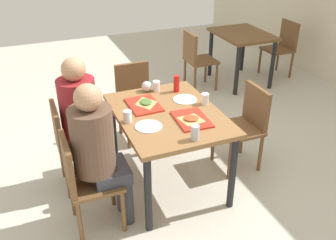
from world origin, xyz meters
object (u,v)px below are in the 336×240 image
(chair_far_side, at_px, (246,122))
(tray_red_near, at_px, (144,105))
(soda_can, at_px, (195,133))
(chair_near_right, at_px, (83,178))
(background_chair_near, at_px, (196,57))
(plastic_cup_b, at_px, (128,116))
(paper_plate_center, at_px, (185,99))
(pizza_slice_b, at_px, (191,119))
(plastic_cup_c, at_px, (156,86))
(background_table, at_px, (242,42))
(pizza_slice_a, at_px, (146,102))
(chair_near_left, at_px, (70,141))
(person_in_red, at_px, (83,114))
(chair_left_end, at_px, (135,96))
(tray_red_far, at_px, (192,119))
(paper_plate_near_edge, at_px, (149,126))
(foil_bundle, at_px, (147,86))
(background_chair_far, at_px, (282,45))
(main_table, at_px, (168,122))
(plastic_cup_a, at_px, (205,99))
(person_in_brown_jacket, at_px, (98,147))
(condiment_bottle, at_px, (176,84))

(chair_far_side, height_order, tray_red_near, chair_far_side)
(soda_can, bearing_deg, chair_near_right, -103.46)
(background_chair_near, bearing_deg, plastic_cup_b, -39.23)
(paper_plate_center, bearing_deg, chair_near_right, -66.50)
(paper_plate_center, bearing_deg, pizza_slice_b, -17.25)
(tray_red_near, xyz_separation_m, plastic_cup_b, (0.23, -0.22, 0.04))
(plastic_cup_c, bearing_deg, pizza_slice_b, 4.41)
(background_table, bearing_deg, tray_red_near, -51.10)
(pizza_slice_a, bearing_deg, chair_near_left, -96.27)
(background_chair_near, bearing_deg, chair_near_left, -51.65)
(plastic_cup_b, height_order, background_chair_near, plastic_cup_b)
(chair_near_left, relative_size, paper_plate_center, 3.80)
(person_in_red, xyz_separation_m, pizza_slice_a, (0.08, 0.55, 0.04))
(chair_near_right, xyz_separation_m, background_chair_near, (-2.16, 2.00, 0.00))
(chair_left_end, distance_m, plastic_cup_c, 0.59)
(tray_red_near, height_order, plastic_cup_c, plastic_cup_c)
(chair_near_left, relative_size, background_table, 0.93)
(tray_red_far, relative_size, background_table, 0.40)
(chair_far_side, height_order, pizza_slice_b, chair_far_side)
(chair_near_left, bearing_deg, tray_red_far, 62.76)
(chair_left_end, xyz_separation_m, plastic_cup_b, (0.99, -0.37, 0.31))
(paper_plate_near_edge, relative_size, foil_bundle, 2.20)
(person_in_red, relative_size, pizza_slice_b, 5.19)
(chair_near_left, bearing_deg, background_chair_far, 114.52)
(main_table, distance_m, plastic_cup_a, 0.40)
(chair_far_side, distance_m, paper_plate_center, 0.66)
(pizza_slice_a, xyz_separation_m, soda_can, (0.70, 0.15, 0.04))
(person_in_brown_jacket, height_order, pizza_slice_b, person_in_brown_jacket)
(plastic_cup_c, bearing_deg, tray_red_far, 5.63)
(plastic_cup_b, bearing_deg, condiment_bottle, 123.49)
(person_in_red, bearing_deg, tray_red_near, 80.70)
(tray_red_near, height_order, paper_plate_near_edge, tray_red_near)
(pizza_slice_b, height_order, soda_can, soda_can)
(soda_can, xyz_separation_m, condiment_bottle, (-0.86, 0.22, 0.02))
(chair_far_side, xyz_separation_m, plastic_cup_b, (0.03, -1.19, 0.31))
(paper_plate_center, relative_size, background_table, 0.24)
(chair_near_right, bearing_deg, paper_plate_center, 113.50)
(soda_can, bearing_deg, condiment_bottle, 165.86)
(background_chair_near, bearing_deg, background_chair_far, 90.00)
(condiment_bottle, bearing_deg, paper_plate_center, 0.00)
(main_table, xyz_separation_m, condiment_bottle, (-0.37, 0.24, 0.18))
(paper_plate_center, bearing_deg, background_chair_near, 150.98)
(chair_far_side, xyz_separation_m, pizza_slice_b, (0.22, -0.70, 0.29))
(tray_red_far, xyz_separation_m, paper_plate_near_edge, (-0.03, -0.37, -0.00))
(paper_plate_center, distance_m, pizza_slice_a, 0.37)
(chair_near_right, xyz_separation_m, tray_red_far, (-0.09, 0.95, 0.27))
(chair_far_side, distance_m, pizza_slice_a, 1.01)
(chair_left_end, xyz_separation_m, pizza_slice_a, (0.75, -0.13, 0.29))
(person_in_red, distance_m, condiment_bottle, 0.93)
(tray_red_near, relative_size, soda_can, 2.95)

